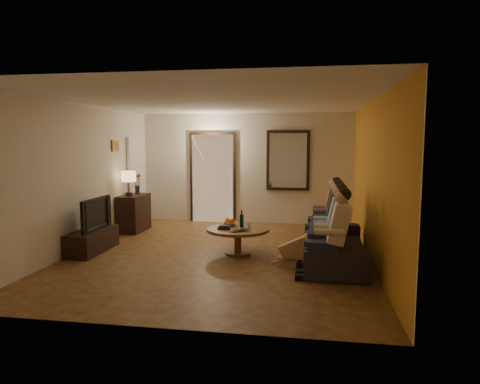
% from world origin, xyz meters
% --- Properties ---
extents(floor, '(5.00, 6.00, 0.01)m').
position_xyz_m(floor, '(0.00, 0.00, 0.00)').
color(floor, '#462413').
rests_on(floor, ground).
extents(ceiling, '(5.00, 6.00, 0.01)m').
position_xyz_m(ceiling, '(0.00, 0.00, 2.60)').
color(ceiling, white).
rests_on(ceiling, back_wall).
extents(back_wall, '(5.00, 0.02, 2.60)m').
position_xyz_m(back_wall, '(0.00, 3.00, 1.30)').
color(back_wall, beige).
rests_on(back_wall, floor).
extents(front_wall, '(5.00, 0.02, 2.60)m').
position_xyz_m(front_wall, '(0.00, -3.00, 1.30)').
color(front_wall, beige).
rests_on(front_wall, floor).
extents(left_wall, '(0.02, 6.00, 2.60)m').
position_xyz_m(left_wall, '(-2.50, 0.00, 1.30)').
color(left_wall, beige).
rests_on(left_wall, floor).
extents(right_wall, '(0.02, 6.00, 2.60)m').
position_xyz_m(right_wall, '(2.50, 0.00, 1.30)').
color(right_wall, beige).
rests_on(right_wall, floor).
extents(orange_accent, '(0.01, 6.00, 2.60)m').
position_xyz_m(orange_accent, '(2.49, 0.00, 1.30)').
color(orange_accent, orange).
rests_on(orange_accent, right_wall).
extents(kitchen_doorway, '(1.00, 0.06, 2.10)m').
position_xyz_m(kitchen_doorway, '(-0.80, 2.98, 1.05)').
color(kitchen_doorway, '#FFE0A5').
rests_on(kitchen_doorway, floor).
extents(door_trim, '(1.12, 0.04, 2.22)m').
position_xyz_m(door_trim, '(-0.80, 2.97, 1.05)').
color(door_trim, black).
rests_on(door_trim, floor).
extents(fridge_glimpse, '(0.45, 0.03, 1.70)m').
position_xyz_m(fridge_glimpse, '(-0.55, 2.98, 0.90)').
color(fridge_glimpse, silver).
rests_on(fridge_glimpse, floor).
extents(mirror_frame, '(1.00, 0.05, 1.40)m').
position_xyz_m(mirror_frame, '(1.00, 2.96, 1.50)').
color(mirror_frame, black).
rests_on(mirror_frame, back_wall).
extents(mirror_glass, '(0.86, 0.02, 1.26)m').
position_xyz_m(mirror_glass, '(1.00, 2.93, 1.50)').
color(mirror_glass, white).
rests_on(mirror_glass, back_wall).
extents(white_door, '(0.06, 0.85, 2.04)m').
position_xyz_m(white_door, '(-2.46, 2.30, 1.02)').
color(white_door, white).
rests_on(white_door, floor).
extents(framed_art, '(0.03, 0.28, 0.24)m').
position_xyz_m(framed_art, '(-2.47, 1.30, 1.85)').
color(framed_art, '#B28C33').
rests_on(framed_art, left_wall).
extents(art_canvas, '(0.01, 0.22, 0.18)m').
position_xyz_m(art_canvas, '(-2.46, 1.30, 1.85)').
color(art_canvas, brown).
rests_on(art_canvas, left_wall).
extents(dresser, '(0.45, 0.89, 0.79)m').
position_xyz_m(dresser, '(-2.25, 1.62, 0.39)').
color(dresser, black).
rests_on(dresser, floor).
extents(table_lamp, '(0.30, 0.30, 0.54)m').
position_xyz_m(table_lamp, '(-2.25, 1.40, 1.06)').
color(table_lamp, beige).
rests_on(table_lamp, dresser).
extents(flower_vase, '(0.14, 0.14, 0.44)m').
position_xyz_m(flower_vase, '(-2.25, 1.84, 1.01)').
color(flower_vase, '#B02012').
rests_on(flower_vase, dresser).
extents(tv_stand, '(0.45, 1.17, 0.39)m').
position_xyz_m(tv_stand, '(-2.25, -0.20, 0.20)').
color(tv_stand, black).
rests_on(tv_stand, floor).
extents(tv, '(0.99, 0.13, 0.57)m').
position_xyz_m(tv, '(-2.25, -0.20, 0.68)').
color(tv, black).
rests_on(tv, tv_stand).
extents(sofa, '(2.23, 0.93, 0.64)m').
position_xyz_m(sofa, '(1.95, -0.21, 0.32)').
color(sofa, black).
rests_on(sofa, floor).
extents(person_a, '(0.60, 0.40, 1.20)m').
position_xyz_m(person_a, '(1.85, -1.11, 0.60)').
color(person_a, tan).
rests_on(person_a, sofa).
extents(person_b, '(0.60, 0.40, 1.20)m').
position_xyz_m(person_b, '(1.85, -0.51, 0.60)').
color(person_b, tan).
rests_on(person_b, sofa).
extents(person_c, '(0.60, 0.40, 1.20)m').
position_xyz_m(person_c, '(1.85, 0.09, 0.60)').
color(person_c, tan).
rests_on(person_c, sofa).
extents(person_d, '(0.60, 0.40, 1.20)m').
position_xyz_m(person_d, '(1.85, 0.69, 0.60)').
color(person_d, tan).
rests_on(person_d, sofa).
extents(dog, '(0.58, 0.28, 0.56)m').
position_xyz_m(dog, '(1.29, -0.52, 0.28)').
color(dog, '#B77A54').
rests_on(dog, floor).
extents(coffee_table, '(1.21, 1.21, 0.45)m').
position_xyz_m(coffee_table, '(0.30, 0.07, 0.23)').
color(coffee_table, brown).
rests_on(coffee_table, floor).
extents(bowl, '(0.26, 0.26, 0.06)m').
position_xyz_m(bowl, '(0.12, 0.29, 0.48)').
color(bowl, white).
rests_on(bowl, coffee_table).
extents(oranges, '(0.20, 0.20, 0.08)m').
position_xyz_m(oranges, '(0.12, 0.29, 0.55)').
color(oranges, '#EF5D14').
rests_on(oranges, bowl).
extents(wine_bottle, '(0.07, 0.07, 0.31)m').
position_xyz_m(wine_bottle, '(0.35, 0.17, 0.60)').
color(wine_bottle, black).
rests_on(wine_bottle, coffee_table).
extents(wine_glass, '(0.06, 0.06, 0.10)m').
position_xyz_m(wine_glass, '(0.48, 0.12, 0.50)').
color(wine_glass, silver).
rests_on(wine_glass, coffee_table).
extents(book_stack, '(0.20, 0.15, 0.07)m').
position_xyz_m(book_stack, '(0.08, -0.03, 0.48)').
color(book_stack, black).
rests_on(book_stack, coffee_table).
extents(laptop, '(0.39, 0.37, 0.03)m').
position_xyz_m(laptop, '(0.40, -0.21, 0.46)').
color(laptop, black).
rests_on(laptop, coffee_table).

